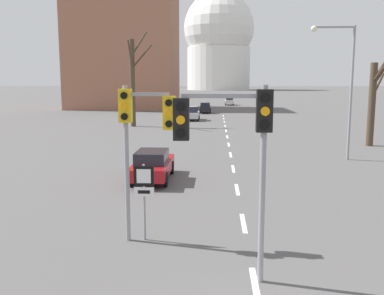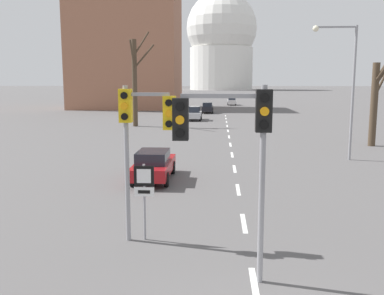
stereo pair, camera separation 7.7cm
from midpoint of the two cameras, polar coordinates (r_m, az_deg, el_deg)
lane_stripe_0 at (r=10.58m, az=8.23°, el=-17.82°), size 0.16×2.00×0.01m
lane_stripe_1 at (r=14.73m, az=6.72°, el=-9.95°), size 0.16×2.00×0.01m
lane_stripe_2 at (r=19.04m, az=5.92°, el=-5.59°), size 0.16×2.00×0.01m
lane_stripe_3 at (r=23.42m, az=5.42°, el=-2.84°), size 0.16×2.00×0.01m
lane_stripe_4 at (r=27.84m, az=5.09°, el=-0.96°), size 0.16×2.00×0.01m
lane_stripe_5 at (r=32.28m, az=4.84°, el=0.40°), size 0.16×2.00×0.01m
lane_stripe_6 at (r=36.74m, az=4.66°, el=1.43°), size 0.16×2.00×0.01m
lane_stripe_7 at (r=41.20m, az=4.51°, el=2.24°), size 0.16×2.00×0.01m
lane_stripe_8 at (r=45.68m, az=4.39°, el=2.89°), size 0.16×2.00×0.01m
lane_stripe_9 at (r=50.15m, az=4.30°, el=3.42°), size 0.16×2.00×0.01m
lane_stripe_10 at (r=54.63m, az=4.22°, el=3.87°), size 0.16×2.00×0.01m
lane_stripe_11 at (r=59.12m, az=4.15°, el=4.25°), size 0.16×2.00×0.01m
traffic_signal_near_left at (r=12.40m, az=-6.96°, el=2.97°), size 1.63×0.34×4.62m
traffic_signal_centre_tall at (r=9.75m, az=5.42°, el=1.69°), size 2.23×0.34×4.66m
route_sign_post at (r=12.80m, az=-6.59°, el=-5.53°), size 0.60×0.08×2.32m
street_lamp_right at (r=27.14m, az=19.46°, el=8.81°), size 2.60×0.36×7.94m
sedan_near_left at (r=52.12m, az=-0.10°, el=4.58°), size 1.88×4.25×1.70m
sedan_near_right at (r=20.68m, az=-5.40°, el=-2.30°), size 1.75×4.43×1.45m
sedan_mid_centre at (r=85.49m, az=4.98°, el=6.19°), size 1.68×4.31×1.57m
sedan_far_left at (r=63.99m, az=1.75°, el=5.35°), size 1.68×4.48×1.60m
bare_tree_left_near at (r=45.32m, az=-7.91°, el=8.94°), size 2.40×3.10×9.83m
bare_tree_right_near at (r=33.92m, az=22.94°, el=5.86°), size 1.84×3.12×6.82m
capitol_dome at (r=233.91m, az=3.58°, el=13.95°), size 37.09×37.09×52.40m
apartment_block_left at (r=77.09m, az=-9.04°, el=12.75°), size 18.00×14.00×20.20m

